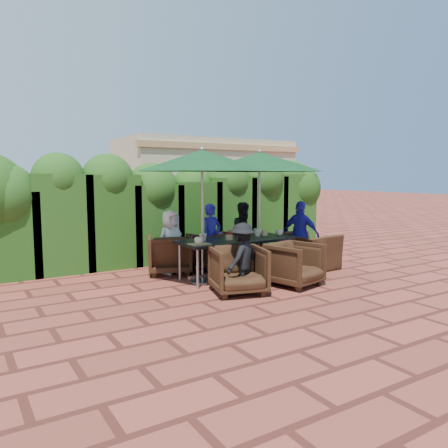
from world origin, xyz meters
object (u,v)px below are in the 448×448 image
umbrella_right (260,162)px  chair_far_mid (214,249)px  umbrella_left (202,161)px  dining_table (236,243)px  chair_end_right (307,245)px  chair_far_left (169,252)px  chair_far_right (239,247)px  chair_near_right (295,262)px  chair_near_left (238,268)px

umbrella_right → chair_far_mid: bearing=123.1°
umbrella_left → dining_table: bearing=0.2°
dining_table → chair_end_right: 1.77m
chair_far_left → chair_end_right: (2.69, -1.08, 0.06)m
dining_table → chair_far_right: chair_far_right is taller
umbrella_right → chair_end_right: 2.08m
chair_near_right → chair_near_left: bearing=160.8°
chair_far_mid → chair_near_right: size_ratio=1.01×
umbrella_left → chair_far_right: (1.48, 0.99, -1.83)m
umbrella_right → chair_far_left: bearing=148.8°
umbrella_left → chair_near_left: umbrella_left is taller
umbrella_left → chair_far_left: (-0.20, 1.00, -1.78)m
dining_table → chair_far_left: 1.38m
chair_near_left → chair_near_right: (1.14, -0.10, -0.01)m
umbrella_left → chair_far_mid: bearing=49.5°
chair_near_right → chair_far_mid: bearing=90.1°
chair_end_right → chair_near_left: bearing=106.0°
dining_table → chair_near_left: 1.15m
chair_far_right → chair_end_right: chair_end_right is taller
chair_far_mid → chair_far_right: 0.70m
chair_far_left → chair_near_left: size_ratio=0.99×
dining_table → umbrella_right: 1.65m
dining_table → umbrella_left: size_ratio=0.91×
chair_near_left → chair_near_right: 1.15m
umbrella_right → chair_near_left: 2.37m
chair_near_right → umbrella_right: bearing=73.6°
dining_table → chair_near_left: chair_near_left is taller
dining_table → umbrella_right: (0.60, 0.07, 1.54)m
chair_near_right → dining_table: bearing=103.4°
chair_far_mid → chair_end_right: (1.71, -0.99, 0.06)m
umbrella_left → umbrella_right: (1.33, 0.07, 0.00)m
chair_end_right → umbrella_right: bearing=78.0°
dining_table → chair_far_left: chair_far_left is taller
umbrella_right → chair_near_right: 2.12m
chair_far_left → chair_far_right: chair_far_left is taller
chair_far_left → chair_near_right: bearing=147.3°
chair_near_left → chair_far_right: bearing=72.0°
chair_near_right → umbrella_left: bearing=126.3°
umbrella_left → chair_near_right: (1.29, -1.06, -1.79)m
dining_table → chair_far_mid: size_ratio=2.62×
umbrella_right → chair_end_right: (1.16, -0.15, -1.72)m
chair_near_left → chair_end_right: chair_end_right is taller
umbrella_right → chair_near_left: size_ratio=2.84×
umbrella_left → chair_far_left: umbrella_left is taller
umbrella_right → dining_table: bearing=-173.3°
chair_far_left → chair_far_right: bearing=-158.8°
umbrella_left → chair_far_mid: 2.15m
umbrella_right → chair_far_right: (0.15, 0.92, -1.83)m
chair_far_right → chair_near_right: size_ratio=0.91×
umbrella_right → chair_near_left: (-1.18, -1.03, -1.78)m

